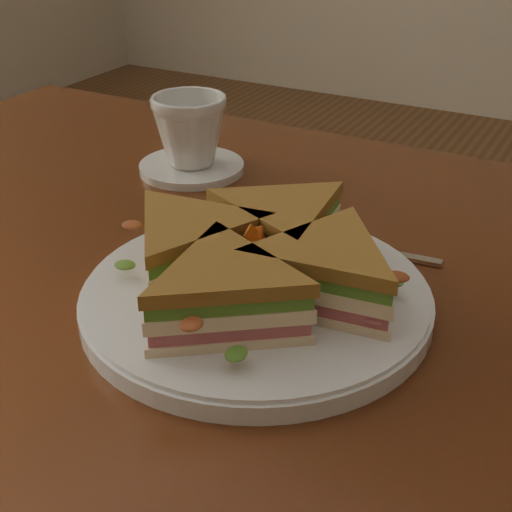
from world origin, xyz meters
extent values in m
cube|color=#3B1B0D|center=(0.00, 0.00, 0.73)|extent=(1.20, 0.80, 0.04)
cylinder|color=#351B10|center=(-0.54, 0.34, 0.35)|extent=(0.06, 0.06, 0.71)
cylinder|color=white|center=(0.05, -0.05, 0.76)|extent=(0.30, 0.30, 0.02)
cube|color=silver|center=(0.11, 0.09, 0.75)|extent=(0.13, 0.02, 0.00)
ellipsoid|color=silver|center=(0.02, 0.08, 0.76)|extent=(0.05, 0.03, 0.01)
cube|color=silver|center=(-0.03, 0.11, 0.75)|extent=(0.20, 0.05, 0.00)
cube|color=silver|center=(-0.12, 0.09, 0.75)|extent=(0.05, 0.02, 0.00)
cylinder|color=white|center=(-0.17, 0.19, 0.76)|extent=(0.13, 0.13, 0.01)
imported|color=white|center=(-0.17, 0.19, 0.80)|extent=(0.10, 0.10, 0.09)
camera|label=1|loc=(0.30, -0.50, 1.09)|focal=50.00mm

